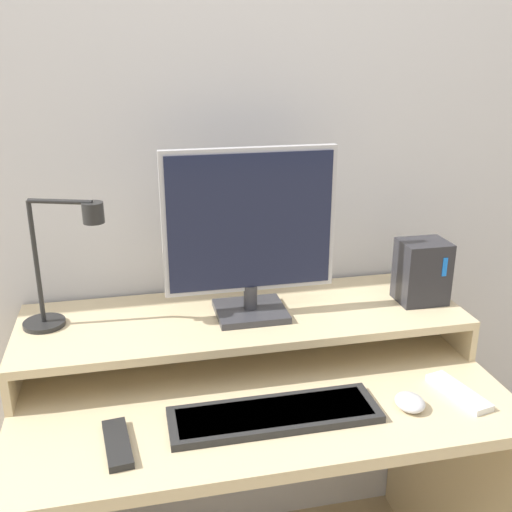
{
  "coord_description": "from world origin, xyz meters",
  "views": [
    {
      "loc": [
        -0.28,
        -0.93,
        1.57
      ],
      "look_at": [
        0.01,
        0.38,
        1.09
      ],
      "focal_mm": 42.0,
      "sensor_mm": 36.0,
      "label": 1
    }
  ],
  "objects_px": {
    "router_dock": "(422,272)",
    "keyboard": "(274,414)",
    "desk_lamp": "(63,265)",
    "mouse": "(410,402)",
    "remote_control": "(117,444)",
    "remote_secondary": "(458,392)",
    "monitor": "(250,232)"
  },
  "relations": [
    {
      "from": "monitor",
      "to": "remote_secondary",
      "type": "bearing_deg",
      "value": -35.62
    },
    {
      "from": "monitor",
      "to": "remote_secondary",
      "type": "xyz_separation_m",
      "value": [
        0.44,
        -0.32,
        -0.34
      ]
    },
    {
      "from": "desk_lamp",
      "to": "router_dock",
      "type": "xyz_separation_m",
      "value": [
        0.95,
        -0.04,
        -0.08
      ]
    },
    {
      "from": "keyboard",
      "to": "desk_lamp",
      "type": "bearing_deg",
      "value": 143.38
    },
    {
      "from": "desk_lamp",
      "to": "keyboard",
      "type": "bearing_deg",
      "value": -36.62
    },
    {
      "from": "remote_secondary",
      "to": "keyboard",
      "type": "bearing_deg",
      "value": 179.46
    },
    {
      "from": "monitor",
      "to": "router_dock",
      "type": "relative_size",
      "value": 2.54
    },
    {
      "from": "router_dock",
      "to": "keyboard",
      "type": "relative_size",
      "value": 0.37
    },
    {
      "from": "desk_lamp",
      "to": "mouse",
      "type": "bearing_deg",
      "value": -25.48
    },
    {
      "from": "mouse",
      "to": "keyboard",
      "type": "bearing_deg",
      "value": 174.79
    },
    {
      "from": "keyboard",
      "to": "remote_secondary",
      "type": "distance_m",
      "value": 0.45
    },
    {
      "from": "remote_control",
      "to": "mouse",
      "type": "bearing_deg",
      "value": -0.13
    },
    {
      "from": "desk_lamp",
      "to": "monitor",
      "type": "bearing_deg",
      "value": -3.15
    },
    {
      "from": "router_dock",
      "to": "remote_control",
      "type": "height_order",
      "value": "router_dock"
    },
    {
      "from": "keyboard",
      "to": "mouse",
      "type": "xyz_separation_m",
      "value": [
        0.32,
        -0.03,
        0.01
      ]
    },
    {
      "from": "mouse",
      "to": "remote_control",
      "type": "height_order",
      "value": "mouse"
    },
    {
      "from": "desk_lamp",
      "to": "mouse",
      "type": "xyz_separation_m",
      "value": [
        0.77,
        -0.37,
        -0.27
      ]
    },
    {
      "from": "router_dock",
      "to": "keyboard",
      "type": "bearing_deg",
      "value": -148.94
    },
    {
      "from": "desk_lamp",
      "to": "keyboard",
      "type": "xyz_separation_m",
      "value": [
        0.46,
        -0.34,
        -0.27
      ]
    },
    {
      "from": "mouse",
      "to": "remote_control",
      "type": "distance_m",
      "value": 0.66
    },
    {
      "from": "remote_control",
      "to": "remote_secondary",
      "type": "bearing_deg",
      "value": 1.64
    },
    {
      "from": "desk_lamp",
      "to": "keyboard",
      "type": "relative_size",
      "value": 0.71
    },
    {
      "from": "keyboard",
      "to": "remote_secondary",
      "type": "xyz_separation_m",
      "value": [
        0.45,
        -0.0,
        -0.0
      ]
    },
    {
      "from": "keyboard",
      "to": "remote_secondary",
      "type": "relative_size",
      "value": 2.6
    },
    {
      "from": "desk_lamp",
      "to": "router_dock",
      "type": "height_order",
      "value": "desk_lamp"
    },
    {
      "from": "router_dock",
      "to": "remote_secondary",
      "type": "relative_size",
      "value": 0.96
    },
    {
      "from": "router_dock",
      "to": "desk_lamp",
      "type": "bearing_deg",
      "value": 177.5
    },
    {
      "from": "monitor",
      "to": "remote_control",
      "type": "distance_m",
      "value": 0.6
    },
    {
      "from": "monitor",
      "to": "remote_secondary",
      "type": "height_order",
      "value": "monitor"
    },
    {
      "from": "desk_lamp",
      "to": "mouse",
      "type": "relative_size",
      "value": 4.2
    },
    {
      "from": "remote_control",
      "to": "remote_secondary",
      "type": "xyz_separation_m",
      "value": [
        0.8,
        0.02,
        0.0
      ]
    },
    {
      "from": "desk_lamp",
      "to": "remote_control",
      "type": "xyz_separation_m",
      "value": [
        0.11,
        -0.37,
        -0.27
      ]
    }
  ]
}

